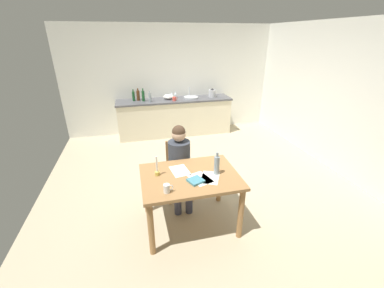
{
  "coord_description": "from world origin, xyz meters",
  "views": [
    {
      "loc": [
        -1.02,
        -3.63,
        2.34
      ],
      "look_at": [
        -0.21,
        -0.38,
        0.85
      ],
      "focal_mm": 23.03,
      "sensor_mm": 36.0,
      "label": 1
    }
  ],
  "objects": [
    {
      "name": "ground_plane",
      "position": [
        0.0,
        0.0,
        -0.02
      ],
      "size": [
        5.2,
        5.2,
        0.04
      ],
      "primitive_type": "cube",
      "color": "tan"
    },
    {
      "name": "wall_back",
      "position": [
        0.0,
        2.6,
        1.3
      ],
      "size": [
        5.2,
        0.12,
        2.6
      ],
      "primitive_type": "cube",
      "color": "silver",
      "rests_on": "ground"
    },
    {
      "name": "wall_right",
      "position": [
        2.6,
        0.0,
        1.3
      ],
      "size": [
        0.12,
        5.2,
        2.6
      ],
      "primitive_type": "cube",
      "color": "silver",
      "rests_on": "ground"
    },
    {
      "name": "kitchen_counter",
      "position": [
        0.0,
        2.24,
        0.45
      ],
      "size": [
        2.8,
        0.64,
        0.9
      ],
      "color": "beige",
      "rests_on": "ground"
    },
    {
      "name": "dining_table",
      "position": [
        -0.41,
        -1.08,
        0.64
      ],
      "size": [
        1.2,
        0.89,
        0.75
      ],
      "color": "#9E7042",
      "rests_on": "ground"
    },
    {
      "name": "chair_at_table",
      "position": [
        -0.42,
        -0.39,
        0.5
      ],
      "size": [
        0.43,
        0.43,
        0.88
      ],
      "color": "#9E7042",
      "rests_on": "ground"
    },
    {
      "name": "person_seated",
      "position": [
        -0.43,
        -0.54,
        0.68
      ],
      "size": [
        0.34,
        0.61,
        1.19
      ],
      "color": "#333842",
      "rests_on": "ground"
    },
    {
      "name": "coffee_mug",
      "position": [
        -0.74,
        -1.37,
        0.8
      ],
      "size": [
        0.11,
        0.07,
        0.1
      ],
      "color": "white",
      "rests_on": "dining_table"
    },
    {
      "name": "candlestick",
      "position": [
        -0.8,
        -0.98,
        0.82
      ],
      "size": [
        0.06,
        0.06,
        0.26
      ],
      "color": "gold",
      "rests_on": "dining_table"
    },
    {
      "name": "book_magazine",
      "position": [
        -0.37,
        -1.23,
        0.76
      ],
      "size": [
        0.22,
        0.21,
        0.03
      ],
      "primitive_type": "cube",
      "rotation": [
        0.0,
        0.0,
        0.39
      ],
      "color": "teal",
      "rests_on": "dining_table"
    },
    {
      "name": "paper_letter",
      "position": [
        -0.3,
        -1.18,
        0.75
      ],
      "size": [
        0.29,
        0.35,
        0.0
      ],
      "primitive_type": "cube",
      "rotation": [
        0.0,
        0.0,
        0.32
      ],
      "color": "white",
      "rests_on": "dining_table"
    },
    {
      "name": "paper_bill",
      "position": [
        -0.18,
        -1.19,
        0.75
      ],
      "size": [
        0.32,
        0.36,
        0.0
      ],
      "primitive_type": "cube",
      "rotation": [
        0.0,
        0.0,
        -0.45
      ],
      "color": "white",
      "rests_on": "dining_table"
    },
    {
      "name": "paper_envelope",
      "position": [
        -0.51,
        -0.94,
        0.75
      ],
      "size": [
        0.25,
        0.32,
        0.0
      ],
      "primitive_type": "cube",
      "rotation": [
        0.0,
        0.0,
        0.14
      ],
      "color": "white",
      "rests_on": "dining_table"
    },
    {
      "name": "wine_bottle_on_table",
      "position": [
        -0.08,
        -1.12,
        0.87
      ],
      "size": [
        0.07,
        0.07,
        0.3
      ],
      "color": "#8C999E",
      "rests_on": "dining_table"
    },
    {
      "name": "sink_unit",
      "position": [
        0.41,
        2.24,
        0.92
      ],
      "size": [
        0.36,
        0.36,
        0.24
      ],
      "color": "#B2B7BC",
      "rests_on": "kitchen_counter"
    },
    {
      "name": "bottle_oil",
      "position": [
        -0.97,
        2.32,
        1.01
      ],
      "size": [
        0.06,
        0.06,
        0.27
      ],
      "color": "#194C23",
      "rests_on": "kitchen_counter"
    },
    {
      "name": "bottle_vinegar",
      "position": [
        -0.86,
        2.33,
        1.02
      ],
      "size": [
        0.08,
        0.08,
        0.29
      ],
      "color": "#593319",
      "rests_on": "kitchen_counter"
    },
    {
      "name": "bottle_wine_red",
      "position": [
        -0.74,
        2.24,
        1.03
      ],
      "size": [
        0.07,
        0.07,
        0.3
      ],
      "color": "#194C23",
      "rests_on": "kitchen_counter"
    },
    {
      "name": "bottle_sauce",
      "position": [
        -0.6,
        2.15,
        1.01
      ],
      "size": [
        0.06,
        0.06,
        0.25
      ],
      "color": "#8C999E",
      "rests_on": "kitchen_counter"
    },
    {
      "name": "mixing_bowl",
      "position": [
        -0.14,
        2.3,
        0.96
      ],
      "size": [
        0.25,
        0.25,
        0.11
      ],
      "primitive_type": "ellipsoid",
      "color": "white",
      "rests_on": "kitchen_counter"
    },
    {
      "name": "stovetop_kettle",
      "position": [
        0.97,
        2.24,
        1.0
      ],
      "size": [
        0.18,
        0.18,
        0.22
      ],
      "color": "#B7BABF",
      "rests_on": "kitchen_counter"
    },
    {
      "name": "wine_glass_near_sink",
      "position": [
        0.06,
        2.39,
        1.01
      ],
      "size": [
        0.07,
        0.07,
        0.15
      ],
      "color": "silver",
      "rests_on": "kitchen_counter"
    },
    {
      "name": "wine_glass_by_kettle",
      "position": [
        -0.04,
        2.39,
        1.01
      ],
      "size": [
        0.07,
        0.07,
        0.15
      ],
      "color": "silver",
      "rests_on": "kitchen_counter"
    },
    {
      "name": "teacup_on_counter",
      "position": [
        -0.03,
        2.09,
        0.95
      ],
      "size": [
        0.12,
        0.08,
        0.09
      ],
      "color": "#D84C3F",
      "rests_on": "kitchen_counter"
    }
  ]
}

